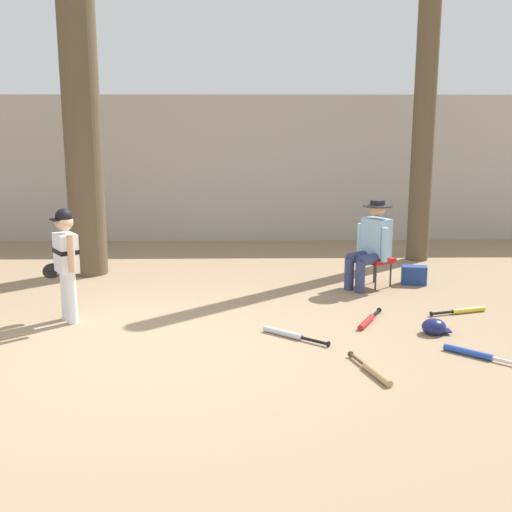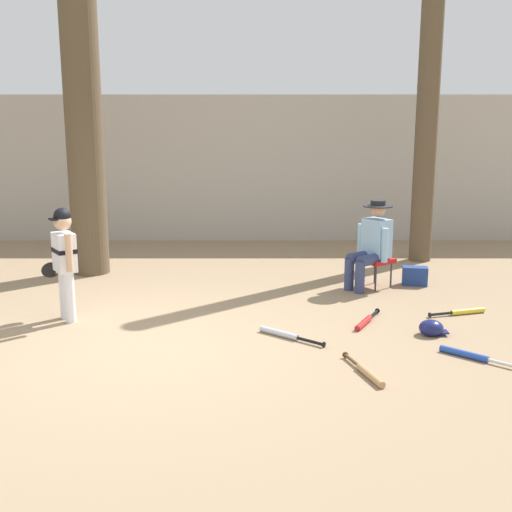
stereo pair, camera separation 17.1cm
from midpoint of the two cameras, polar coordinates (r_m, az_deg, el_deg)
name	(u,v)px [view 1 (the left image)]	position (r m, az deg, el deg)	size (l,w,h in m)	color
ground_plane	(150,348)	(6.68, -10.08, -8.06)	(60.00, 60.00, 0.00)	#937A5B
concrete_back_wall	(193,169)	(12.25, -6.04, 7.70)	(18.00, 0.36, 2.69)	#ADA89E
tree_near_player	(83,138)	(9.74, -15.59, 10.03)	(0.86, 0.86, 4.86)	brown
tree_behind_spectator	(425,95)	(10.66, 14.30, 13.66)	(0.58, 0.58, 5.90)	brown
young_ballplayer	(65,258)	(7.58, -17.16, -0.14)	(0.51, 0.51, 1.31)	white
folding_stool	(375,261)	(8.96, 9.99, -0.41)	(0.56, 0.56, 0.41)	red
seated_spectator	(371,242)	(8.84, 9.62, 1.25)	(0.65, 0.60, 1.20)	navy
handbag_beside_stool	(414,275)	(9.24, 13.29, -1.66)	(0.34, 0.18, 0.26)	navy
bat_aluminum_silver	(288,334)	(6.90, 2.12, -6.93)	(0.68, 0.57, 0.07)	#B7BCC6
bat_wood_tan	(374,372)	(6.00, 9.56, -10.09)	(0.28, 0.76, 0.07)	tan
bat_blue_youth	(474,354)	(6.67, 18.06, -8.23)	(0.65, 0.59, 0.07)	#2347AD
bat_yellow_trainer	(464,310)	(8.08, 17.37, -4.62)	(0.73, 0.27, 0.07)	yellow
bat_red_barrel	(368,321)	(7.43, 9.22, -5.68)	(0.40, 0.70, 0.07)	red
batting_helmet_navy	(434,327)	(7.22, 14.84, -6.09)	(0.31, 0.24, 0.18)	navy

